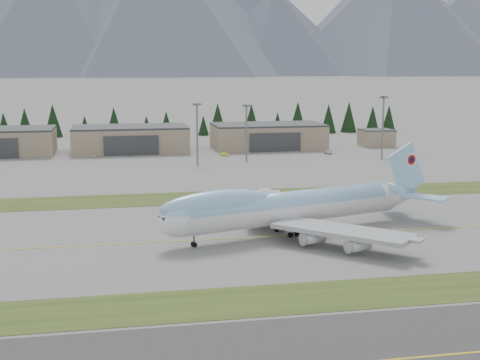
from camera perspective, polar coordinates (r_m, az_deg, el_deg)
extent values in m
plane|color=#626260|center=(142.11, -1.24, -5.04)|extent=(7000.00, 7000.00, 0.00)
cube|color=#364819|center=(106.55, 2.32, -10.20)|extent=(400.00, 14.00, 0.08)
cube|color=#364819|center=(185.47, -3.62, -1.53)|extent=(400.00, 18.00, 0.08)
cube|color=yellow|center=(142.11, -1.24, -5.04)|extent=(400.00, 0.40, 0.02)
cylinder|color=white|center=(145.87, 4.49, -2.48)|extent=(52.14, 21.12, 6.11)
cylinder|color=#98D0F9|center=(145.14, 4.18, -2.08)|extent=(48.40, 19.58, 5.64)
ellipsoid|color=white|center=(133.93, -5.08, -3.60)|extent=(11.13, 8.68, 6.11)
ellipsoid|color=#98D0F9|center=(133.67, -5.09, -3.13)|extent=(9.33, 7.33, 5.18)
ellipsoid|color=#98D0F9|center=(136.70, -1.83, -2.04)|extent=(26.33, 12.49, 5.64)
cube|color=#0C1433|center=(132.45, -6.40, -3.23)|extent=(2.64, 2.92, 1.22)
cone|color=white|center=(164.30, 13.67, -1.33)|extent=(12.53, 9.00, 5.99)
cone|color=#98D0F9|center=(164.09, 13.68, -0.95)|extent=(11.47, 8.22, 5.45)
cube|color=#98D0F9|center=(163.83, 14.00, 0.89)|extent=(11.06, 3.84, 12.97)
cylinder|color=white|center=(164.53, 14.24, 1.71)|extent=(3.29, 1.16, 3.38)
cylinder|color=red|center=(164.60, 14.22, 1.72)|extent=(2.39, 0.89, 2.44)
cylinder|color=#0C1433|center=(164.67, 14.20, 1.72)|extent=(1.40, 0.59, 1.41)
cube|color=#98D0F9|center=(169.57, 12.89, -0.76)|extent=(7.04, 11.03, 0.43)
cube|color=#98D0F9|center=(161.38, 15.50, -1.41)|extent=(11.10, 11.46, 0.43)
cube|color=#A6A7AE|center=(160.14, 2.08, -1.96)|extent=(14.20, 29.39, 0.94)
cube|color=#A6A7AE|center=(134.87, 8.70, -4.32)|extent=(26.22, 26.28, 0.94)
cylinder|color=white|center=(155.24, 1.39, -3.01)|extent=(5.36, 3.67, 2.35)
cylinder|color=white|center=(164.88, 1.30, -2.25)|extent=(5.36, 3.67, 2.35)
cylinder|color=white|center=(135.84, 6.26, -4.94)|extent=(5.36, 3.67, 2.35)
cylinder|color=white|center=(131.67, 10.07, -5.51)|extent=(5.36, 3.67, 2.35)
cylinder|color=slate|center=(136.07, -3.95, -5.25)|extent=(0.52, 0.52, 2.26)
cylinder|color=slate|center=(148.43, 3.43, -3.92)|extent=(0.66, 0.66, 2.44)
cylinder|color=slate|center=(143.79, 4.60, -4.39)|extent=(0.66, 0.66, 2.44)
cylinder|color=slate|center=(150.86, 4.95, -3.72)|extent=(0.66, 0.66, 2.44)
cylinder|color=slate|center=(146.30, 6.15, -4.17)|extent=(0.66, 0.66, 2.44)
cylinder|color=black|center=(135.90, -3.89, -5.53)|extent=(1.08, 0.61, 1.03)
cylinder|color=black|center=(136.57, -4.02, -5.46)|extent=(1.08, 0.61, 1.03)
cylinder|color=black|center=(148.58, 3.42, -4.17)|extent=(1.22, 0.78, 1.13)
cylinder|color=black|center=(143.95, 4.59, -4.64)|extent=(1.22, 0.78, 1.13)
cylinder|color=black|center=(151.02, 4.95, -3.96)|extent=(1.22, 0.78, 1.13)
cylinder|color=black|center=(146.46, 6.15, -4.42)|extent=(1.22, 0.78, 1.13)
cube|color=gray|center=(287.20, -9.35, 3.42)|extent=(48.00, 26.00, 10.00)
cube|color=#343739|center=(286.65, -9.38, 4.49)|extent=(48.00, 26.00, 0.80)
cube|color=#343739|center=(274.10, -9.25, 2.91)|extent=(22.08, 0.60, 8.00)
cube|color=gray|center=(295.10, 2.40, 3.71)|extent=(48.00, 26.00, 10.00)
cube|color=#343739|center=(294.57, 2.40, 4.75)|extent=(48.00, 26.00, 0.80)
cube|color=#343739|center=(282.38, 3.02, 3.22)|extent=(22.08, 0.60, 8.00)
cube|color=gray|center=(308.84, 11.56, 3.51)|extent=(14.00, 12.00, 7.00)
cube|color=#343739|center=(308.46, 11.58, 4.21)|extent=(14.00, 12.00, 0.60)
cylinder|color=slate|center=(244.75, -3.67, 3.82)|extent=(0.70, 0.70, 21.84)
cube|color=slate|center=(243.83, -3.70, 6.47)|extent=(3.20, 3.20, 0.80)
cylinder|color=slate|center=(254.37, 0.55, 3.94)|extent=(0.70, 0.70, 20.72)
cube|color=slate|center=(253.49, 0.55, 6.36)|extent=(3.20, 3.20, 0.80)
cylinder|color=slate|center=(264.55, 12.08, 4.28)|extent=(0.70, 0.70, 23.67)
cube|color=slate|center=(263.69, 12.18, 6.92)|extent=(3.20, 3.20, 0.80)
imported|color=silver|center=(270.71, -12.31, 1.87)|extent=(2.16, 3.44, 1.09)
imported|color=yellow|center=(269.90, -1.34, 2.07)|extent=(4.34, 3.30, 1.37)
imported|color=#BCBBC1|center=(278.28, 7.50, 2.22)|extent=(2.67, 4.93, 1.35)
cone|color=black|center=(349.39, -19.51, 4.39)|extent=(7.55, 7.55, 13.48)
cone|color=black|center=(351.01, -17.88, 4.64)|extent=(8.50, 8.50, 15.17)
cone|color=black|center=(352.46, -15.67, 4.91)|extent=(9.45, 9.45, 16.87)
cone|color=black|center=(348.26, -13.11, 4.49)|extent=(6.19, 6.19, 11.06)
cone|color=black|center=(349.54, -10.70, 4.92)|extent=(8.44, 8.44, 15.07)
cone|color=black|center=(350.87, -7.98, 4.63)|extent=(5.80, 5.80, 10.36)
cone|color=black|center=(352.61, -6.31, 4.87)|extent=(7.05, 7.05, 12.59)
cone|color=black|center=(349.03, -3.14, 4.69)|extent=(5.84, 5.84, 10.43)
cone|color=black|center=(355.93, -1.91, 5.28)|extent=(9.22, 9.22, 16.46)
cone|color=black|center=(355.51, 0.98, 5.24)|extent=(8.94, 8.94, 15.96)
cone|color=black|center=(358.58, 3.22, 4.90)|extent=(6.37, 6.37, 11.37)
cone|color=black|center=(363.87, 4.95, 5.38)|extent=(9.46, 9.46, 16.89)
cone|color=black|center=(364.58, 7.56, 5.25)|extent=(8.77, 8.77, 15.66)
cone|color=black|center=(369.81, 9.27, 5.34)|extent=(9.26, 9.26, 16.54)
cone|color=black|center=(374.42, 11.25, 5.15)|extent=(7.97, 7.97, 14.23)
cone|color=black|center=(381.50, 12.58, 5.20)|extent=(8.07, 8.07, 14.42)
cone|color=#4C5266|center=(2307.47, -15.88, 13.47)|extent=(892.36, 892.36, 394.53)
cone|color=#4C5266|center=(2387.17, -7.10, 14.76)|extent=(1101.11, 1101.11, 488.77)
cone|color=#4C5266|center=(2378.27, 2.97, 12.55)|extent=(658.78, 658.78, 298.80)
cone|color=silver|center=(2384.21, 2.99, 14.70)|extent=(250.34, 250.34, 119.52)
cone|color=#4C5266|center=(2548.92, 13.00, 13.50)|extent=(944.70, 944.70, 420.08)
cone|color=#4C5266|center=(3048.38, -14.79, 13.65)|extent=(1023.61, 1023.61, 511.81)
cone|color=#4C5266|center=(3087.55, -1.32, 13.81)|extent=(1001.46, 1001.46, 500.73)
cone|color=#4C5266|center=(3278.91, 11.16, 13.22)|extent=(959.22, 959.22, 479.61)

